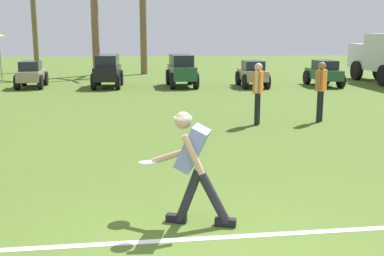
{
  "coord_description": "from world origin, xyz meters",
  "views": [
    {
      "loc": [
        -0.44,
        -4.64,
        2.37
      ],
      "look_at": [
        0.01,
        2.52,
        0.9
      ],
      "focal_mm": 45.0,
      "sensor_mm": 36.0,
      "label": 1
    }
  ],
  "objects": [
    {
      "name": "palm_tree_far_right",
      "position": [
        -1.39,
        21.72,
        3.67
      ],
      "size": [
        3.29,
        3.49,
        6.41
      ],
      "color": "brown",
      "rests_on": "ground_plane"
    },
    {
      "name": "teammate_near_sideline",
      "position": [
        1.96,
        7.22,
        0.94
      ],
      "size": [
        0.32,
        0.48,
        1.56
      ],
      "color": "black",
      "rests_on": "ground_plane"
    },
    {
      "name": "frisbee_in_flight",
      "position": [
        -0.62,
        1.34,
        0.7
      ],
      "size": [
        0.35,
        0.36,
        0.05
      ],
      "color": "white"
    },
    {
      "name": "palm_tree_right_of_centre",
      "position": [
        -3.88,
        21.22,
        3.7
      ],
      "size": [
        3.15,
        3.51,
        6.58
      ],
      "color": "brown",
      "rests_on": "ground_plane"
    },
    {
      "name": "teammate_midfield",
      "position": [
        3.66,
        7.5,
        0.94
      ],
      "size": [
        0.36,
        0.44,
        1.56
      ],
      "color": "black",
      "rests_on": "ground_plane"
    },
    {
      "name": "parked_car_slot_d",
      "position": [
        3.37,
        15.42,
        0.56
      ],
      "size": [
        1.14,
        2.22,
        1.1
      ],
      "color": "#998466",
      "rests_on": "ground_plane"
    },
    {
      "name": "parked_car_slot_c",
      "position": [
        0.39,
        15.75,
        0.72
      ],
      "size": [
        1.34,
        2.47,
        1.34
      ],
      "color": "#235133",
      "rests_on": "ground_plane"
    },
    {
      "name": "field_line_paint",
      "position": [
        0.0,
        0.53,
        0.0
      ],
      "size": [
        20.95,
        1.64,
        0.01
      ],
      "primitive_type": "cube",
      "rotation": [
        0.0,
        0.0,
        0.07
      ],
      "color": "white",
      "rests_on": "ground_plane"
    },
    {
      "name": "parked_car_slot_e",
      "position": [
        6.46,
        15.51,
        0.56
      ],
      "size": [
        1.19,
        2.24,
        1.1
      ],
      "color": "#235133",
      "rests_on": "ground_plane"
    },
    {
      "name": "frisbee_thrower",
      "position": [
        -0.08,
        0.98,
        0.79
      ],
      "size": [
        1.05,
        0.65,
        1.41
      ],
      "color": "#23232D",
      "rests_on": "ground_plane"
    },
    {
      "name": "parked_car_slot_a",
      "position": [
        -5.86,
        15.77,
        0.56
      ],
      "size": [
        1.28,
        2.28,
        1.1
      ],
      "color": "#998466",
      "rests_on": "ground_plane"
    },
    {
      "name": "parked_car_slot_b",
      "position": [
        -2.7,
        15.69,
        0.72
      ],
      "size": [
        1.16,
        2.41,
        1.34
      ],
      "color": "black",
      "rests_on": "ground_plane"
    }
  ]
}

